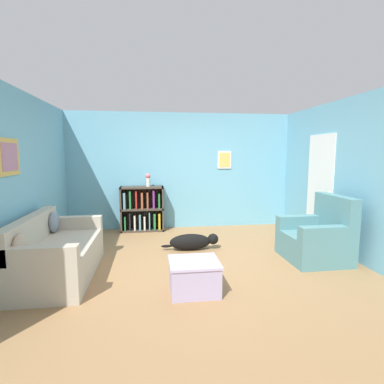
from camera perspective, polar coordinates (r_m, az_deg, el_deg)
The scene contains 10 objects.
ground_plane at distance 4.91m, azimuth 0.65°, elevation -12.86°, with size 14.00×14.00×0.00m, color #997047.
wall_back at distance 6.85m, azimuth -2.09°, elevation 4.03°, with size 5.60×0.13×2.60m.
wall_left at distance 4.94m, azimuth -30.06°, elevation 1.80°, with size 0.13×5.00×2.60m.
wall_right at distance 5.61m, azimuth 27.36°, elevation 2.42°, with size 0.16×5.00×2.60m.
couch at distance 4.60m, azimuth -24.47°, elevation -10.74°, with size 0.89×1.76×0.85m.
bookshelf at distance 6.69m, azimuth -9.41°, elevation -3.31°, with size 0.93×0.36×0.98m.
recliner_chair at distance 5.24m, azimuth 22.83°, elevation -8.04°, with size 0.88×0.95×1.04m.
coffee_table at distance 3.81m, azimuth 0.40°, elevation -15.57°, with size 0.61×0.55×0.39m.
dog at distance 5.36m, azimuth 0.12°, elevation -9.44°, with size 1.02×0.26×0.29m.
vase at distance 6.58m, azimuth -8.37°, elevation 2.46°, with size 0.11×0.11×0.29m.
Camera 1 is at (-0.68, -4.55, 1.69)m, focal length 28.00 mm.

